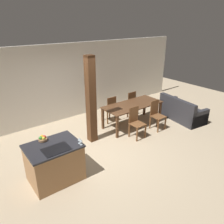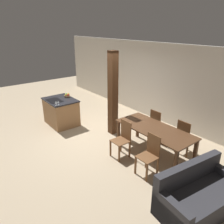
{
  "view_description": "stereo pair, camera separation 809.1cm",
  "coord_description": "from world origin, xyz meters",
  "px_view_note": "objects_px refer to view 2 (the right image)",
  "views": [
    {
      "loc": [
        -2.93,
        -4.42,
        3.44
      ],
      "look_at": [
        0.6,
        0.2,
        0.95
      ],
      "focal_mm": 35.0,
      "sensor_mm": 36.0,
      "label": 1
    },
    {
      "loc": [
        5.08,
        -3.32,
        3.23
      ],
      "look_at": [
        0.6,
        0.2,
        0.95
      ],
      "focal_mm": 35.0,
      "sensor_mm": 36.0,
      "label": 2
    }
  ],
  "objects_px": {
    "wine_glass_near": "(56,102)",
    "dining_chair_near_left": "(122,139)",
    "dining_table": "(154,132)",
    "dining_chair_far_right": "(185,137)",
    "fruit_bowl": "(67,95)",
    "dining_chair_far_left": "(157,125)",
    "kitchen_island": "(61,112)",
    "timber_post": "(113,94)",
    "dining_chair_near_right": "(150,154)",
    "couch": "(199,196)",
    "wine_glass_middle": "(58,102)"
  },
  "relations": [
    {
      "from": "dining_chair_near_left",
      "to": "couch",
      "type": "relative_size",
      "value": 0.56
    },
    {
      "from": "dining_chair_near_left",
      "to": "couch",
      "type": "xyz_separation_m",
      "value": [
        2.25,
        -0.07,
        -0.22
      ]
    },
    {
      "from": "kitchen_island",
      "to": "wine_glass_middle",
      "type": "relative_size",
      "value": 7.93
    },
    {
      "from": "kitchen_island",
      "to": "timber_post",
      "type": "bearing_deg",
      "value": 31.09
    },
    {
      "from": "timber_post",
      "to": "wine_glass_near",
      "type": "bearing_deg",
      "value": -129.64
    },
    {
      "from": "timber_post",
      "to": "dining_chair_near_right",
      "type": "bearing_deg",
      "value": -16.54
    },
    {
      "from": "wine_glass_near",
      "to": "timber_post",
      "type": "height_order",
      "value": "timber_post"
    },
    {
      "from": "dining_table",
      "to": "dining_chair_far_left",
      "type": "relative_size",
      "value": 2.15
    },
    {
      "from": "dining_chair_near_left",
      "to": "timber_post",
      "type": "xyz_separation_m",
      "value": [
        -1.2,
        0.64,
        0.78
      ]
    },
    {
      "from": "dining_chair_near_left",
      "to": "dining_chair_far_right",
      "type": "height_order",
      "value": "same"
    },
    {
      "from": "kitchen_island",
      "to": "dining_chair_far_left",
      "type": "relative_size",
      "value": 1.19
    },
    {
      "from": "kitchen_island",
      "to": "timber_post",
      "type": "distance_m",
      "value": 2.08
    },
    {
      "from": "dining_chair_near_left",
      "to": "dining_chair_far_left",
      "type": "distance_m",
      "value": 1.35
    },
    {
      "from": "dining_chair_near_left",
      "to": "dining_chair_far_left",
      "type": "xyz_separation_m",
      "value": [
        0.0,
        1.35,
        0.0
      ]
    },
    {
      "from": "couch",
      "to": "timber_post",
      "type": "distance_m",
      "value": 3.66
    },
    {
      "from": "dining_chair_near_left",
      "to": "couch",
      "type": "distance_m",
      "value": 2.26
    },
    {
      "from": "fruit_bowl",
      "to": "dining_chair_far_right",
      "type": "relative_size",
      "value": 0.21
    },
    {
      "from": "dining_chair_near_left",
      "to": "dining_chair_far_right",
      "type": "distance_m",
      "value": 1.64
    },
    {
      "from": "dining_chair_far_right",
      "to": "wine_glass_near",
      "type": "bearing_deg",
      "value": 32.3
    },
    {
      "from": "dining_chair_near_right",
      "to": "fruit_bowl",
      "type": "bearing_deg",
      "value": -179.59
    },
    {
      "from": "dining_table",
      "to": "dining_chair_far_left",
      "type": "bearing_deg",
      "value": 124.91
    },
    {
      "from": "wine_glass_near",
      "to": "kitchen_island",
      "type": "bearing_deg",
      "value": 143.74
    },
    {
      "from": "wine_glass_near",
      "to": "dining_chair_far_left",
      "type": "distance_m",
      "value": 3.15
    },
    {
      "from": "dining_chair_far_left",
      "to": "timber_post",
      "type": "distance_m",
      "value": 1.6
    },
    {
      "from": "couch",
      "to": "dining_table",
      "type": "bearing_deg",
      "value": 74.84
    },
    {
      "from": "fruit_bowl",
      "to": "dining_table",
      "type": "height_order",
      "value": "fruit_bowl"
    },
    {
      "from": "dining_table",
      "to": "dining_chair_far_right",
      "type": "relative_size",
      "value": 2.15
    },
    {
      "from": "kitchen_island",
      "to": "dining_chair_near_left",
      "type": "xyz_separation_m",
      "value": [
        2.83,
        0.35,
        0.06
      ]
    },
    {
      "from": "kitchen_island",
      "to": "fruit_bowl",
      "type": "height_order",
      "value": "fruit_bowl"
    },
    {
      "from": "fruit_bowl",
      "to": "wine_glass_near",
      "type": "distance_m",
      "value": 0.91
    },
    {
      "from": "fruit_bowl",
      "to": "dining_chair_far_left",
      "type": "xyz_separation_m",
      "value": [
        2.92,
        1.37,
        -0.45
      ]
    },
    {
      "from": "fruit_bowl",
      "to": "dining_chair_near_right",
      "type": "relative_size",
      "value": 0.21
    },
    {
      "from": "wine_glass_near",
      "to": "wine_glass_middle",
      "type": "relative_size",
      "value": 1.0
    },
    {
      "from": "wine_glass_near",
      "to": "dining_chair_near_left",
      "type": "height_order",
      "value": "wine_glass_near"
    },
    {
      "from": "dining_chair_far_left",
      "to": "wine_glass_near",
      "type": "bearing_deg",
      "value": 41.6
    },
    {
      "from": "fruit_bowl",
      "to": "dining_table",
      "type": "xyz_separation_m",
      "value": [
        3.39,
        0.7,
        -0.28
      ]
    },
    {
      "from": "timber_post",
      "to": "dining_chair_near_left",
      "type": "bearing_deg",
      "value": -27.87
    },
    {
      "from": "wine_glass_near",
      "to": "couch",
      "type": "height_order",
      "value": "wine_glass_near"
    },
    {
      "from": "dining_chair_near_left",
      "to": "dining_chair_far_right",
      "type": "xyz_separation_m",
      "value": [
        0.94,
        1.35,
        0.0
      ]
    },
    {
      "from": "dining_table",
      "to": "dining_chair_far_right",
      "type": "height_order",
      "value": "dining_chair_far_right"
    },
    {
      "from": "dining_chair_near_right",
      "to": "dining_chair_far_right",
      "type": "xyz_separation_m",
      "value": [
        0.0,
        1.35,
        0.0
      ]
    },
    {
      "from": "timber_post",
      "to": "wine_glass_middle",
      "type": "bearing_deg",
      "value": -131.36
    },
    {
      "from": "wine_glass_middle",
      "to": "dining_table",
      "type": "relative_size",
      "value": 0.07
    },
    {
      "from": "dining_table",
      "to": "timber_post",
      "type": "bearing_deg",
      "value": -178.74
    },
    {
      "from": "dining_chair_near_right",
      "to": "timber_post",
      "type": "height_order",
      "value": "timber_post"
    },
    {
      "from": "kitchen_island",
      "to": "dining_chair_near_right",
      "type": "height_order",
      "value": "dining_chair_near_right"
    },
    {
      "from": "kitchen_island",
      "to": "wine_glass_near",
      "type": "relative_size",
      "value": 7.93
    },
    {
      "from": "dining_chair_near_left",
      "to": "dining_chair_far_right",
      "type": "relative_size",
      "value": 1.0
    },
    {
      "from": "wine_glass_middle",
      "to": "timber_post",
      "type": "xyz_separation_m",
      "value": [
        1.12,
        1.27,
        0.27
      ]
    },
    {
      "from": "dining_chair_near_left",
      "to": "couch",
      "type": "bearing_deg",
      "value": -1.75
    }
  ]
}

